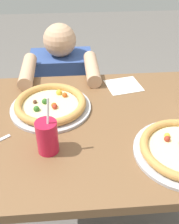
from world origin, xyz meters
TOP-DOWN VIEW (x-y plane):
  - dining_table at (0.00, 0.00)m, footprint 1.11×0.79m
  - pizza_far at (-0.19, 0.11)m, footprint 0.35×0.35m
  - drink_cup_colored at (-0.19, -0.14)m, footprint 0.08×0.08m
  - paper_napkin at (0.16, 0.28)m, footprint 0.19×0.17m
  - diner_seated at (-0.15, 0.62)m, footprint 0.40×0.52m

SIDE VIEW (x-z plane):
  - diner_seated at x=-0.15m, z-range -0.04..0.91m
  - dining_table at x=0.00m, z-range 0.25..1.00m
  - paper_napkin at x=0.16m, z-range 0.75..0.75m
  - pizza_far at x=-0.19m, z-range 0.75..0.79m
  - drink_cup_colored at x=-0.19m, z-range 0.70..0.92m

